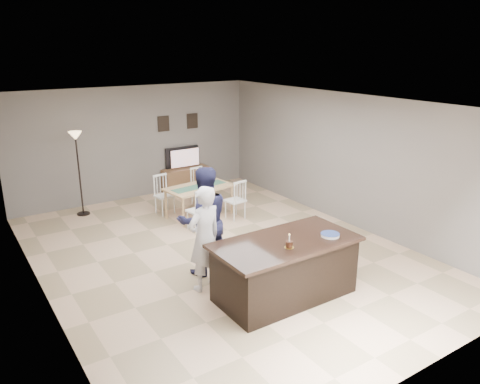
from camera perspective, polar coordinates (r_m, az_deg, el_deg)
floor at (r=8.55m, az=-2.20°, el=-7.46°), size 8.00×8.00×0.00m
room_shell at (r=7.99m, az=-2.34°, el=3.50°), size 8.00×8.00×8.00m
kitchen_island at (r=7.03m, az=5.49°, el=-9.26°), size 2.15×1.10×0.90m
tv_console at (r=12.10m, az=-6.63°, el=1.54°), size 1.20×0.40×0.60m
television at (r=12.02m, az=-6.88°, el=4.19°), size 0.91×0.12×0.53m
tv_screen_glow at (r=11.95m, az=-6.71°, el=4.15°), size 0.78×0.00×0.78m
picture_frames at (r=11.95m, az=-7.55°, el=8.42°), size 1.10×0.02×0.38m
doorway at (r=5.04m, az=-18.35°, el=-11.28°), size 0.00×2.10×2.65m
woman at (r=7.09m, az=-4.34°, el=-5.68°), size 0.67×0.50×1.65m
man at (r=7.56m, az=-4.42°, el=-3.55°), size 1.01×0.86×1.80m
birthday_cake at (r=6.60m, az=6.01°, el=-6.36°), size 0.13×0.13×0.21m
plate_stack at (r=7.08m, az=10.94°, el=-5.15°), size 0.28×0.28×0.04m
dining_table at (r=10.20m, az=-5.00°, el=0.05°), size 1.56×1.78×0.88m
floor_lamp at (r=10.61m, az=-19.27°, el=4.75°), size 0.28×0.28×1.86m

